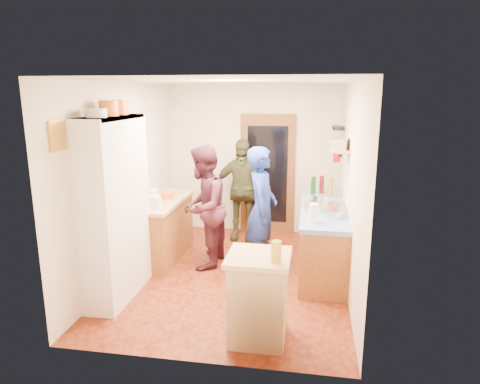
% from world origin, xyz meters
% --- Properties ---
extents(floor, '(3.00, 4.00, 0.02)m').
position_xyz_m(floor, '(0.00, 0.00, -0.01)').
color(floor, brown).
rests_on(floor, ground).
extents(ceiling, '(3.00, 4.00, 0.02)m').
position_xyz_m(ceiling, '(0.00, 0.00, 2.61)').
color(ceiling, silver).
rests_on(ceiling, ground).
extents(wall_back, '(3.00, 0.02, 2.60)m').
position_xyz_m(wall_back, '(0.00, 2.01, 1.30)').
color(wall_back, '#ECE5CC').
rests_on(wall_back, ground).
extents(wall_front, '(3.00, 0.02, 2.60)m').
position_xyz_m(wall_front, '(0.00, -2.01, 1.30)').
color(wall_front, '#ECE5CC').
rests_on(wall_front, ground).
extents(wall_left, '(0.02, 4.00, 2.60)m').
position_xyz_m(wall_left, '(-1.51, 0.00, 1.30)').
color(wall_left, '#ECE5CC').
rests_on(wall_left, ground).
extents(wall_right, '(0.02, 4.00, 2.60)m').
position_xyz_m(wall_right, '(1.51, 0.00, 1.30)').
color(wall_right, '#ECE5CC').
rests_on(wall_right, ground).
extents(door_frame, '(0.95, 0.06, 2.10)m').
position_xyz_m(door_frame, '(0.25, 1.97, 1.05)').
color(door_frame, brown).
rests_on(door_frame, ground).
extents(door_glass, '(0.70, 0.02, 1.70)m').
position_xyz_m(door_glass, '(0.25, 1.94, 1.05)').
color(door_glass, black).
rests_on(door_glass, door_frame).
extents(hutch_body, '(0.40, 1.20, 2.20)m').
position_xyz_m(hutch_body, '(-1.30, -0.80, 1.10)').
color(hutch_body, silver).
rests_on(hutch_body, ground).
extents(hutch_top_shelf, '(0.40, 1.14, 0.04)m').
position_xyz_m(hutch_top_shelf, '(-1.30, -0.80, 2.18)').
color(hutch_top_shelf, silver).
rests_on(hutch_top_shelf, hutch_body).
extents(plate_stack, '(0.23, 0.23, 0.09)m').
position_xyz_m(plate_stack, '(-1.30, -1.08, 2.25)').
color(plate_stack, white).
rests_on(plate_stack, hutch_top_shelf).
extents(orange_pot_a, '(0.22, 0.22, 0.18)m').
position_xyz_m(orange_pot_a, '(-1.30, -0.77, 2.29)').
color(orange_pot_a, orange).
rests_on(orange_pot_a, hutch_top_shelf).
extents(orange_pot_b, '(0.20, 0.20, 0.18)m').
position_xyz_m(orange_pot_b, '(-1.30, -0.48, 2.29)').
color(orange_pot_b, orange).
rests_on(orange_pot_b, hutch_top_shelf).
extents(left_counter_base, '(0.60, 1.40, 0.85)m').
position_xyz_m(left_counter_base, '(-1.20, 0.45, 0.42)').
color(left_counter_base, '#966127').
rests_on(left_counter_base, ground).
extents(left_counter_top, '(0.64, 1.44, 0.05)m').
position_xyz_m(left_counter_top, '(-1.20, 0.45, 0.88)').
color(left_counter_top, tan).
rests_on(left_counter_top, left_counter_base).
extents(toaster, '(0.24, 0.16, 0.17)m').
position_xyz_m(toaster, '(-1.15, 0.02, 0.99)').
color(toaster, white).
rests_on(toaster, left_counter_top).
extents(kettle, '(0.20, 0.20, 0.19)m').
position_xyz_m(kettle, '(-1.25, 0.31, 0.99)').
color(kettle, white).
rests_on(kettle, left_counter_top).
extents(orange_bowl, '(0.24, 0.24, 0.10)m').
position_xyz_m(orange_bowl, '(-1.12, 0.55, 0.95)').
color(orange_bowl, orange).
rests_on(orange_bowl, left_counter_top).
extents(chopping_board, '(0.34, 0.28, 0.02)m').
position_xyz_m(chopping_board, '(-1.18, 1.02, 0.91)').
color(chopping_board, tan).
rests_on(chopping_board, left_counter_top).
extents(right_counter_base, '(0.60, 2.20, 0.84)m').
position_xyz_m(right_counter_base, '(1.20, 0.50, 0.42)').
color(right_counter_base, '#966127').
rests_on(right_counter_base, ground).
extents(right_counter_top, '(0.62, 2.22, 0.06)m').
position_xyz_m(right_counter_top, '(1.20, 0.50, 0.87)').
color(right_counter_top, '#0937AF').
rests_on(right_counter_top, right_counter_base).
extents(hob, '(0.55, 0.58, 0.04)m').
position_xyz_m(hob, '(1.20, 0.38, 0.92)').
color(hob, silver).
rests_on(hob, right_counter_top).
extents(pot_on_hob, '(0.21, 0.21, 0.13)m').
position_xyz_m(pot_on_hob, '(1.15, 0.42, 1.01)').
color(pot_on_hob, silver).
rests_on(pot_on_hob, hob).
extents(bottle_a, '(0.08, 0.08, 0.29)m').
position_xyz_m(bottle_a, '(1.05, 1.18, 1.04)').
color(bottle_a, '#143F14').
rests_on(bottle_a, right_counter_top).
extents(bottle_b, '(0.09, 0.09, 0.29)m').
position_xyz_m(bottle_b, '(1.18, 1.25, 1.05)').
color(bottle_b, '#591419').
rests_on(bottle_b, right_counter_top).
extents(bottle_c, '(0.09, 0.09, 0.31)m').
position_xyz_m(bottle_c, '(1.31, 1.06, 1.05)').
color(bottle_c, olive).
rests_on(bottle_c, right_counter_top).
extents(paper_towel, '(0.14, 0.14, 0.25)m').
position_xyz_m(paper_towel, '(1.05, -0.33, 1.02)').
color(paper_towel, white).
rests_on(paper_towel, right_counter_top).
extents(mixing_bowl, '(0.29, 0.29, 0.10)m').
position_xyz_m(mixing_bowl, '(1.30, -0.05, 0.95)').
color(mixing_bowl, silver).
rests_on(mixing_bowl, right_counter_top).
extents(island_base, '(0.55, 0.55, 0.86)m').
position_xyz_m(island_base, '(0.52, -1.50, 0.43)').
color(island_base, tan).
rests_on(island_base, ground).
extents(island_top, '(0.62, 0.62, 0.05)m').
position_xyz_m(island_top, '(0.52, -1.50, 0.89)').
color(island_top, tan).
rests_on(island_top, island_base).
extents(cutting_board, '(0.35, 0.28, 0.02)m').
position_xyz_m(cutting_board, '(0.48, -1.45, 0.90)').
color(cutting_board, white).
rests_on(cutting_board, island_top).
extents(oil_jar, '(0.10, 0.10, 0.20)m').
position_xyz_m(oil_jar, '(0.70, -1.63, 1.01)').
color(oil_jar, '#AD9E2D').
rests_on(oil_jar, island_top).
extents(pan_rail, '(0.02, 0.65, 0.02)m').
position_xyz_m(pan_rail, '(1.46, 1.52, 2.05)').
color(pan_rail, silver).
rests_on(pan_rail, wall_right).
extents(pan_hang_a, '(0.18, 0.18, 0.05)m').
position_xyz_m(pan_hang_a, '(1.40, 1.35, 1.92)').
color(pan_hang_a, black).
rests_on(pan_hang_a, pan_rail).
extents(pan_hang_b, '(0.16, 0.16, 0.05)m').
position_xyz_m(pan_hang_b, '(1.40, 1.55, 1.90)').
color(pan_hang_b, black).
rests_on(pan_hang_b, pan_rail).
extents(pan_hang_c, '(0.17, 0.17, 0.05)m').
position_xyz_m(pan_hang_c, '(1.40, 1.75, 1.91)').
color(pan_hang_c, black).
rests_on(pan_hang_c, pan_rail).
extents(wall_shelf, '(0.26, 0.42, 0.03)m').
position_xyz_m(wall_shelf, '(1.37, 0.45, 1.70)').
color(wall_shelf, tan).
rests_on(wall_shelf, wall_right).
extents(radio, '(0.28, 0.34, 0.15)m').
position_xyz_m(radio, '(1.37, 0.45, 1.79)').
color(radio, silver).
rests_on(radio, wall_shelf).
extents(ext_bracket, '(0.06, 0.10, 0.04)m').
position_xyz_m(ext_bracket, '(1.47, 1.70, 1.45)').
color(ext_bracket, black).
rests_on(ext_bracket, wall_right).
extents(fire_extinguisher, '(0.11, 0.11, 0.32)m').
position_xyz_m(fire_extinguisher, '(1.41, 1.70, 1.50)').
color(fire_extinguisher, red).
rests_on(fire_extinguisher, wall_right).
extents(picture_frame, '(0.03, 0.25, 0.30)m').
position_xyz_m(picture_frame, '(-1.48, -1.55, 2.05)').
color(picture_frame, gold).
rests_on(picture_frame, wall_left).
extents(person_hob, '(0.42, 0.64, 1.75)m').
position_xyz_m(person_hob, '(0.38, 0.24, 0.88)').
color(person_hob, navy).
rests_on(person_hob, ground).
extents(person_left, '(0.72, 0.89, 1.75)m').
position_xyz_m(person_left, '(-0.44, 0.29, 0.88)').
color(person_left, '#441C28').
rests_on(person_left, ground).
extents(person_back, '(1.01, 0.43, 1.72)m').
position_xyz_m(person_back, '(-0.12, 1.50, 0.86)').
color(person_back, '#363A1F').
rests_on(person_back, ground).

